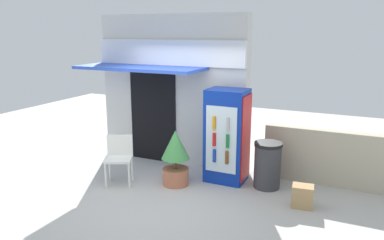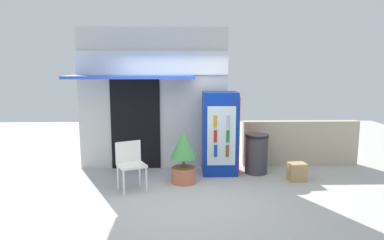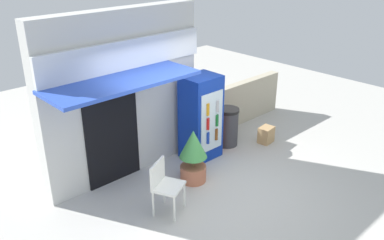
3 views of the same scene
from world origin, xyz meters
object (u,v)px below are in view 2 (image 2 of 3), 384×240
at_px(potted_plant_near_shop, 184,155).
at_px(trash_bin, 256,154).
at_px(plastic_chair, 130,161).
at_px(cardboard_box, 297,172).
at_px(drink_cooler, 220,133).

distance_m(potted_plant_near_shop, trash_bin, 1.66).
height_order(plastic_chair, cardboard_box, plastic_chair).
bearing_deg(potted_plant_near_shop, cardboard_box, 1.10).
relative_size(plastic_chair, trash_bin, 1.06).
bearing_deg(cardboard_box, plastic_chair, -172.99).
bearing_deg(cardboard_box, trash_bin, 143.27).
bearing_deg(plastic_chair, potted_plant_near_shop, 19.91).
distance_m(drink_cooler, potted_plant_near_shop, 1.02).
bearing_deg(cardboard_box, drink_cooler, 159.93).
distance_m(potted_plant_near_shop, cardboard_box, 2.29).
distance_m(plastic_chair, cardboard_box, 3.29).
bearing_deg(drink_cooler, potted_plant_near_shop, -142.94).
bearing_deg(potted_plant_near_shop, trash_bin, 20.24).
relative_size(plastic_chair, cardboard_box, 2.46).
height_order(potted_plant_near_shop, trash_bin, potted_plant_near_shop).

